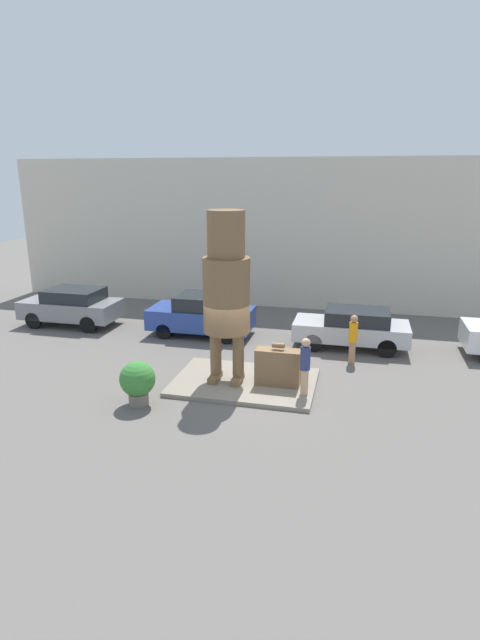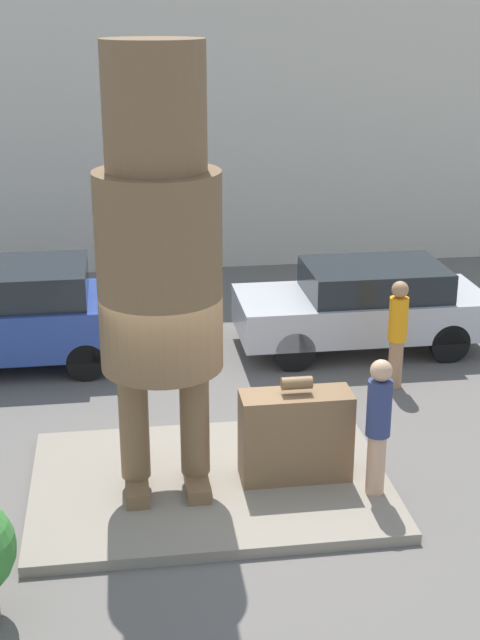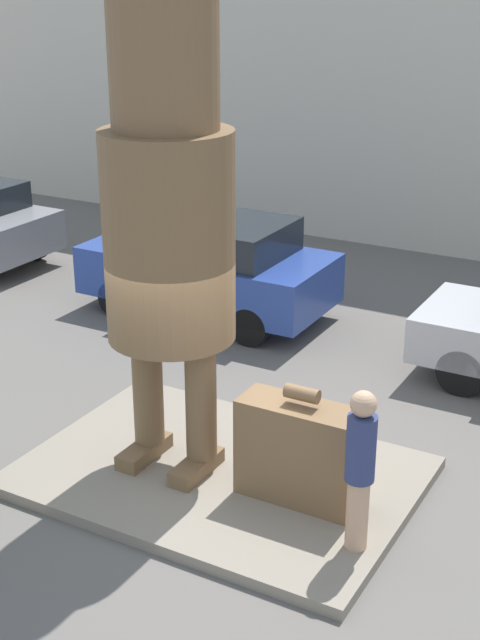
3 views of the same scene
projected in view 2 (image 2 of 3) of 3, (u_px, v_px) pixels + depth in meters
The scene contains 9 objects.
ground_plane at pixel (210, 488), 10.71m from camera, with size 60.00×60.00×0.00m, color #605B56.
pedestal at pixel (210, 484), 10.69m from camera, with size 4.25×2.99×0.13m.
building_backdrop at pixel (157, 107), 18.52m from camera, with size 28.00×0.60×6.88m.
statue_figure at pixel (159, 243), 9.52m from camera, with size 1.37×1.37×5.05m.
giant_suitcase at pixel (295, 435), 10.55m from camera, with size 1.32×0.50×1.30m.
tourist at pixel (378, 422), 10.07m from camera, with size 0.28×0.28×1.67m.
parked_car_blue at pixel (9, 314), 14.12m from camera, with size 4.03×1.87×1.62m.
parked_car_silver at pixel (364, 304), 14.78m from camera, with size 4.11×1.75×1.45m.
worker_hivis at pixel (398, 330), 13.23m from camera, with size 0.28×0.28×1.67m.
Camera 2 is at (-0.98, -9.35, 5.54)m, focal length 50.00 mm.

